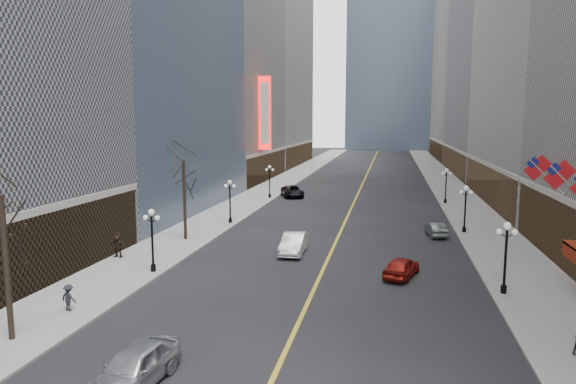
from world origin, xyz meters
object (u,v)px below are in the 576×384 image
at_px(streetlamp_east_1, 506,250).
at_px(car_nb_mid, 294,243).
at_px(streetlamp_west_1, 152,234).
at_px(car_nb_far, 292,191).
at_px(car_nb_near, 134,367).
at_px(car_sb_far, 436,229).
at_px(streetlamp_east_2, 465,204).
at_px(streetlamp_west_3, 270,178).
at_px(streetlamp_east_3, 446,182).
at_px(streetlamp_west_2, 230,197).
at_px(car_sb_mid, 401,267).

bearing_deg(streetlamp_east_1, car_nb_mid, 153.17).
xyz_separation_m(streetlamp_west_1, car_nb_far, (2.80, 38.24, -2.10)).
relative_size(car_nb_near, car_sb_far, 1.26).
bearing_deg(streetlamp_east_2, streetlamp_west_3, 142.67).
distance_m(streetlamp_east_2, streetlamp_east_3, 18.00).
distance_m(streetlamp_west_2, car_sb_mid, 23.33).
distance_m(car_nb_mid, car_nb_far, 31.35).
height_order(streetlamp_east_1, streetlamp_west_1, same).
height_order(streetlamp_east_1, streetlamp_east_3, same).
relative_size(streetlamp_west_2, car_nb_far, 0.78).
height_order(car_nb_far, car_sb_far, car_nb_far).
relative_size(car_nb_near, car_sb_mid, 1.18).
bearing_deg(streetlamp_west_3, car_nb_near, -82.85).
distance_m(streetlamp_east_3, car_nb_mid, 32.19).
xyz_separation_m(car_nb_near, car_sb_mid, (11.02, 17.42, -0.13)).
height_order(car_nb_far, car_sb_mid, car_nb_far).
relative_size(streetlamp_west_3, car_nb_near, 0.90).
distance_m(streetlamp_west_2, car_nb_near, 33.48).
xyz_separation_m(streetlamp_east_3, streetlamp_west_3, (-23.60, 0.00, 0.00)).
bearing_deg(car_nb_far, car_sb_far, -71.22).
xyz_separation_m(streetlamp_west_3, car_sb_mid, (17.39, -33.39, -2.18)).
xyz_separation_m(streetlamp_east_3, car_nb_mid, (-14.78, -28.52, -2.07)).
height_order(streetlamp_east_3, car_sb_mid, streetlamp_east_3).
bearing_deg(streetlamp_west_2, car_sb_mid, -41.51).
xyz_separation_m(streetlamp_east_1, streetlamp_west_3, (-23.60, 36.00, 0.00)).
bearing_deg(streetlamp_west_3, streetlamp_west_1, -90.00).
bearing_deg(car_nb_mid, streetlamp_east_3, 61.15).
bearing_deg(car_nb_near, streetlamp_east_3, 77.29).
bearing_deg(streetlamp_east_2, car_nb_mid, -144.56).
distance_m(streetlamp_east_1, car_nb_mid, 16.70).
xyz_separation_m(streetlamp_east_2, streetlamp_east_3, (0.00, 18.00, 0.00)).
xyz_separation_m(streetlamp_west_1, car_sb_mid, (17.39, 2.61, -2.18)).
relative_size(car_sb_mid, car_sb_far, 1.07).
height_order(streetlamp_west_2, car_nb_near, streetlamp_west_2).
distance_m(streetlamp_east_2, streetlamp_west_1, 29.68).
bearing_deg(streetlamp_east_3, streetlamp_east_1, -90.00).
xyz_separation_m(car_nb_mid, car_sb_mid, (8.58, -4.87, -0.11)).
distance_m(streetlamp_west_2, car_nb_mid, 13.88).
height_order(streetlamp_west_3, car_nb_far, streetlamp_west_3).
bearing_deg(car_nb_far, streetlamp_west_1, -114.76).
bearing_deg(streetlamp_east_1, car_sb_far, 99.75).
xyz_separation_m(streetlamp_west_1, car_sb_far, (20.80, 16.29, -2.25)).
distance_m(streetlamp_east_2, streetlamp_west_2, 23.60).
bearing_deg(car_nb_far, streetlamp_east_2, -64.79).
distance_m(streetlamp_east_2, car_sb_far, 3.98).
xyz_separation_m(streetlamp_east_1, car_sb_far, (-2.80, 16.29, -2.25)).
bearing_deg(streetlamp_west_1, streetlamp_east_1, 0.00).
distance_m(streetlamp_west_1, car_nb_near, 16.25).
distance_m(streetlamp_west_2, car_nb_far, 20.54).
xyz_separation_m(streetlamp_east_1, streetlamp_west_2, (-23.60, 18.00, 0.00)).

